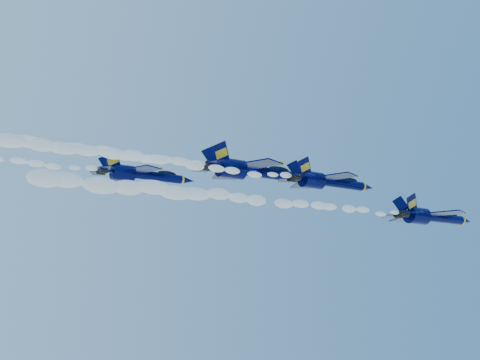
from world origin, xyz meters
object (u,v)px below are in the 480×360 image
jet_lead (432,217)px  jet_fourth (142,175)px  jet_third (252,171)px  jet_second (329,181)px

jet_lead → jet_fourth: 42.75m
jet_third → jet_fourth: (-10.46, 14.58, 0.91)m
jet_lead → jet_third: bearing=147.6°
jet_second → jet_fourth: (-19.47, 20.35, 2.47)m
jet_lead → jet_second: size_ratio=0.98×
jet_second → jet_fourth: jet_fourth is taller
jet_second → jet_fourth: 28.27m
jet_lead → jet_third: (-21.05, 13.34, 6.54)m
jet_fourth → jet_lead: bearing=-41.5°
jet_fourth → jet_second: bearing=-46.3°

